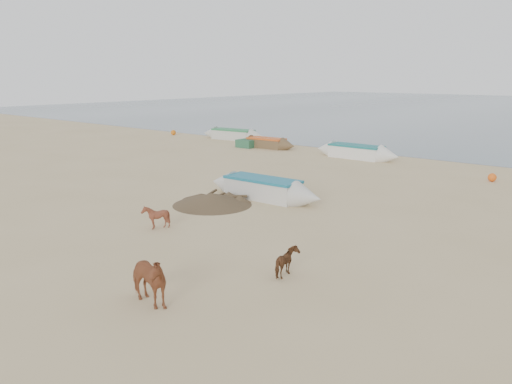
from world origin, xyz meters
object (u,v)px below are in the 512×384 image
(calf_right, at_px, (288,263))
(near_canoe, at_px, (263,188))
(cow_adult, at_px, (146,280))
(calf_front, at_px, (156,217))

(calf_right, height_order, near_canoe, near_canoe)
(calf_right, xyz_separation_m, near_canoe, (-6.21, 6.56, 0.07))
(cow_adult, relative_size, near_canoe, 0.26)
(calf_front, height_order, near_canoe, near_canoe)
(cow_adult, xyz_separation_m, calf_front, (-4.72, 4.14, -0.21))
(cow_adult, height_order, calf_front, cow_adult)
(calf_front, bearing_deg, cow_adult, 27.02)
(cow_adult, xyz_separation_m, calf_right, (1.58, 3.63, -0.26))
(calf_front, distance_m, calf_right, 6.33)
(calf_right, bearing_deg, near_canoe, 8.57)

